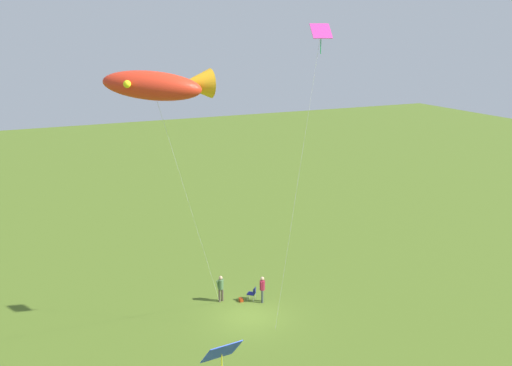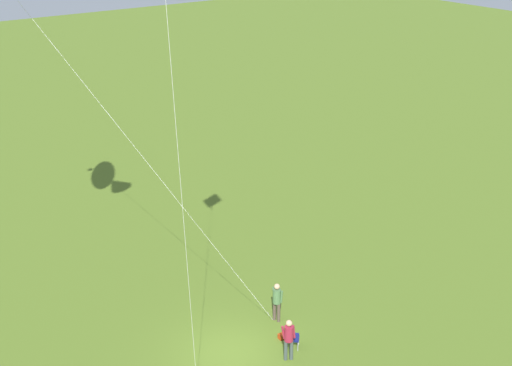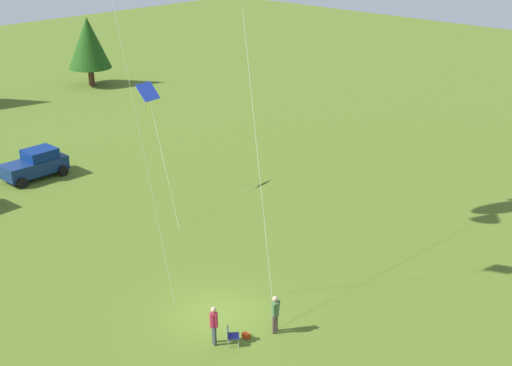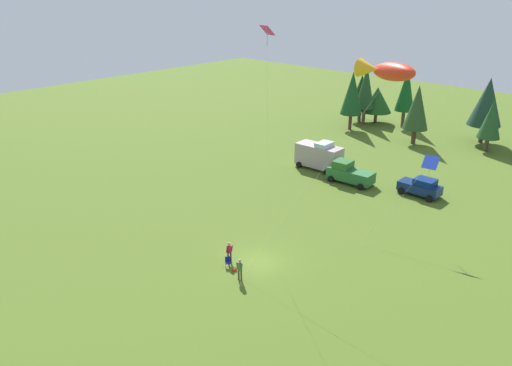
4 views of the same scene
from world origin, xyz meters
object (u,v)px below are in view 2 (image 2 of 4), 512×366
person_kite_flyer (277,299)px  backpack_on_grass (282,336)px  folding_chair (293,338)px  person_spectator (289,337)px

person_kite_flyer → backpack_on_grass: bearing=-130.5°
folding_chair → backpack_on_grass: 0.87m
folding_chair → person_spectator: 0.88m
person_spectator → backpack_on_grass: person_spectator is taller
person_kite_flyer → folding_chair: 2.12m
folding_chair → person_spectator: size_ratio=0.47×
folding_chair → backpack_on_grass: size_ratio=2.56×
person_spectator → backpack_on_grass: size_ratio=5.44×
person_kite_flyer → person_spectator: 2.67m
backpack_on_grass → person_kite_flyer: bearing=-27.0°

